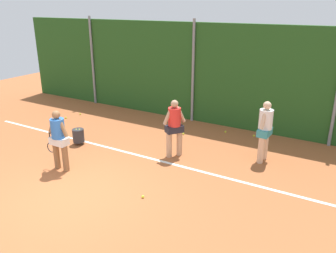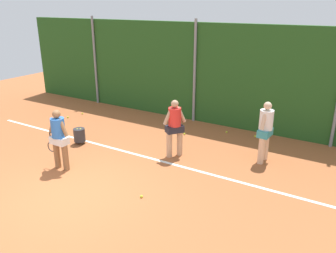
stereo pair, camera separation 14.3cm
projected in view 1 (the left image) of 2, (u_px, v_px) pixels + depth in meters
The scene contains 16 objects.
ground_plane at pixel (122, 164), 9.52m from camera, with size 25.65×25.65×0.00m, color #A85B33.
hedge_fence_backdrop at pixel (195, 73), 12.58m from camera, with size 16.68×0.25×3.60m, color #23511E.
fence_post_left at pixel (93, 61), 14.70m from camera, with size 0.10×0.10×3.73m, color gray.
fence_post_center at pixel (193, 72), 12.42m from camera, with size 0.10×0.10×3.73m, color gray.
court_baseline_paint at pixel (137, 155), 10.10m from camera, with size 12.19×0.10×0.01m, color white.
player_foreground_near at pixel (59, 137), 8.92m from camera, with size 0.77×0.35×1.65m.
player_midcourt at pixel (174, 125), 9.73m from camera, with size 0.52×0.60×1.69m.
player_backcourt_far at pixel (265, 128), 9.42m from camera, with size 0.37×0.73×1.74m.
ball_hopper at pixel (78, 135), 10.78m from camera, with size 0.36×0.36×0.51m.
tennis_ball_0 at pixel (254, 136), 11.47m from camera, with size 0.07×0.07×0.07m, color #CCDB33.
tennis_ball_1 at pixel (225, 132), 11.82m from camera, with size 0.07×0.07×0.07m, color #CCDB33.
tennis_ball_2 at pixel (183, 134), 11.64m from camera, with size 0.07×0.07×0.07m, color #CCDB33.
tennis_ball_3 at pixel (80, 114), 13.71m from camera, with size 0.07×0.07×0.07m, color #CCDB33.
tennis_ball_4 at pixel (66, 118), 13.26m from camera, with size 0.07×0.07×0.07m, color #CCDB33.
tennis_ball_5 at pixel (58, 154), 10.09m from camera, with size 0.07×0.07×0.07m, color #CCDB33.
tennis_ball_6 at pixel (143, 197), 7.87m from camera, with size 0.07×0.07×0.07m, color #CCDB33.
Camera 1 is at (5.44, -4.88, 4.23)m, focal length 36.60 mm.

